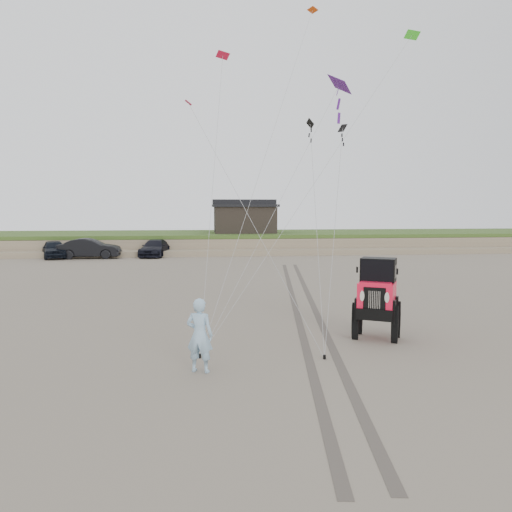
% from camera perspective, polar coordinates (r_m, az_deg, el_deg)
% --- Properties ---
extents(ground, '(160.00, 160.00, 0.00)m').
position_cam_1_polar(ground, '(14.29, 4.11, -11.57)').
color(ground, '#6B6054').
rests_on(ground, ground).
extents(dune_ridge, '(160.00, 14.25, 1.73)m').
position_cam_1_polar(dune_ridge, '(51.10, -3.62, 1.69)').
color(dune_ridge, '#7A6B54').
rests_on(dune_ridge, ground).
extents(cabin, '(6.40, 5.40, 3.35)m').
position_cam_1_polar(cabin, '(50.64, -1.34, 4.40)').
color(cabin, black).
rests_on(cabin, dune_ridge).
extents(truck_a, '(3.14, 4.78, 1.51)m').
position_cam_1_polar(truck_a, '(45.36, -22.08, 0.74)').
color(truck_a, black).
rests_on(truck_a, ground).
extents(truck_b, '(5.06, 1.81, 1.66)m').
position_cam_1_polar(truck_b, '(44.01, -18.47, 0.82)').
color(truck_b, black).
rests_on(truck_b, ground).
extents(truck_c, '(2.78, 5.22, 1.44)m').
position_cam_1_polar(truck_c, '(44.40, -11.47, 0.89)').
color(truck_c, black).
rests_on(truck_c, ground).
extents(jeep, '(4.74, 6.05, 2.08)m').
position_cam_1_polar(jeep, '(16.50, 13.62, -5.68)').
color(jeep, '#FF1539').
rests_on(jeep, ground).
extents(man, '(0.81, 0.67, 1.92)m').
position_cam_1_polar(man, '(12.95, -6.46, -8.98)').
color(man, '#8BADD7').
rests_on(man, ground).
extents(kite_flock, '(10.29, 7.88, 7.21)m').
position_cam_1_polar(kite_flock, '(23.19, 7.86, 19.87)').
color(kite_flock, black).
rests_on(kite_flock, ground).
extents(stake_main, '(0.08, 0.08, 0.12)m').
position_cam_1_polar(stake_main, '(14.34, -6.46, -11.28)').
color(stake_main, black).
rests_on(stake_main, ground).
extents(stake_aux, '(0.08, 0.08, 0.12)m').
position_cam_1_polar(stake_aux, '(14.28, 7.84, -11.37)').
color(stake_aux, black).
rests_on(stake_aux, ground).
extents(tire_tracks, '(5.22, 29.74, 0.01)m').
position_cam_1_polar(tire_tracks, '(22.29, 5.40, -5.36)').
color(tire_tracks, '#4C443D').
rests_on(tire_tracks, ground).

